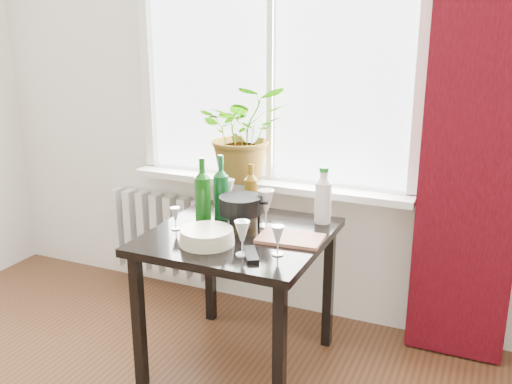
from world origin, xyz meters
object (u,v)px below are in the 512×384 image
at_px(wineglass_front_left, 175,218).
at_px(fondue_pot, 241,212).
at_px(wineglass_far_right, 278,240).
at_px(table, 239,250).
at_px(wineglass_back_left, 228,195).
at_px(wineglass_front_right, 242,238).
at_px(wineglass_back_center, 266,208).
at_px(cleaning_bottle, 323,195).
at_px(wine_bottle_left, 203,190).
at_px(wine_bottle_right, 221,186).
at_px(tv_remote, 251,254).
at_px(cutting_board, 290,239).
at_px(radiator, 165,234).
at_px(potted_plant, 244,133).
at_px(plate_stack, 207,237).
at_px(bottle_amber, 251,189).

distance_m(wineglass_front_left, fondue_pot, 0.33).
xyz_separation_m(wineglass_far_right, wineglass_front_left, (-0.59, 0.10, -0.01)).
relative_size(table, wineglass_front_left, 7.32).
height_order(wineglass_back_left, wineglass_front_left, wineglass_back_left).
bearing_deg(wineglass_far_right, wineglass_front_right, -154.60).
xyz_separation_m(wineglass_back_center, wineglass_back_left, (-0.28, 0.14, -0.01)).
distance_m(cleaning_bottle, wineglass_far_right, 0.50).
bearing_deg(wine_bottle_left, wineglass_front_left, -113.61).
xyz_separation_m(wine_bottle_right, tv_remote, (0.36, -0.41, -0.16)).
bearing_deg(cutting_board, cleaning_bottle, 78.18).
bearing_deg(wineglass_far_right, fondue_pot, 140.60).
relative_size(radiator, wineglass_front_right, 4.89).
xyz_separation_m(radiator, wineglass_back_left, (0.66, -0.36, 0.45)).
height_order(wineglass_front_right, wineglass_back_left, wineglass_back_left).
height_order(wineglass_far_right, cutting_board, wineglass_far_right).
xyz_separation_m(radiator, table, (0.85, -0.63, 0.27)).
distance_m(table, wineglass_front_left, 0.35).
bearing_deg(tv_remote, cleaning_bottle, 43.73).
height_order(fondue_pot, tv_remote, fondue_pot).
xyz_separation_m(wine_bottle_left, tv_remote, (0.42, -0.32, -0.16)).
bearing_deg(wineglass_back_center, wine_bottle_left, -169.45).
xyz_separation_m(wineglass_front_right, cutting_board, (0.13, 0.26, -0.07)).
relative_size(table, tv_remote, 4.85).
distance_m(wine_bottle_left, cleaning_bottle, 0.62).
bearing_deg(wineglass_front_right, tv_remote, 3.16).
distance_m(wineglass_far_right, tv_remote, 0.13).
xyz_separation_m(wineglass_back_left, fondue_pot, (0.18, -0.21, -0.01)).
bearing_deg(wine_bottle_right, tv_remote, -49.17).
height_order(wine_bottle_left, cleaning_bottle, wine_bottle_left).
distance_m(wine_bottle_left, wineglass_back_left, 0.22).
bearing_deg(wine_bottle_left, cleaning_bottle, 22.43).
relative_size(cleaning_bottle, wineglass_front_left, 2.58).
distance_m(cleaning_bottle, wineglass_front_right, 0.60).
bearing_deg(wineglass_back_center, potted_plant, 126.52).
distance_m(wine_bottle_left, wineglass_front_right, 0.51).
relative_size(wine_bottle_left, plate_stack, 1.32).
height_order(wine_bottle_right, cutting_board, wine_bottle_right).
relative_size(table, bottle_amber, 2.92).
relative_size(wine_bottle_right, wineglass_front_left, 2.98).
distance_m(potted_plant, wineglass_far_right, 0.96).
relative_size(wineglass_front_right, fondue_pot, 0.66).
height_order(wine_bottle_right, wineglass_front_left, wine_bottle_right).
bearing_deg(cleaning_bottle, fondue_pot, -144.53).
xyz_separation_m(radiator, cutting_board, (1.12, -0.62, 0.37)).
relative_size(wineglass_back_center, tv_remote, 1.13).
relative_size(wineglass_front_right, plate_stack, 0.62).
bearing_deg(plate_stack, wineglass_back_center, 63.80).
height_order(wineglass_far_right, plate_stack, wineglass_far_right).
bearing_deg(wineglass_back_left, cleaning_bottle, 4.02).
distance_m(wineglass_far_right, wineglass_back_left, 0.66).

